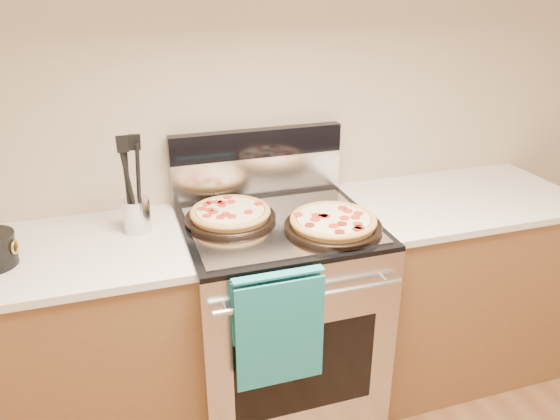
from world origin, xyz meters
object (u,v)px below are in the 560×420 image
object	(u,v)px
range_body	(279,320)
pepperoni_pizza_back	(230,214)
pepperoni_pizza_front	(333,223)
utensil_crock	(137,215)

from	to	relation	value
range_body	pepperoni_pizza_back	distance (m)	0.54
pepperoni_pizza_back	pepperoni_pizza_front	size ratio (longest dim) A/B	0.96
pepperoni_pizza_front	utensil_crock	xyz separation A→B (m)	(-0.72, 0.25, 0.03)
range_body	pepperoni_pizza_front	distance (m)	0.55
range_body	utensil_crock	distance (m)	0.76
pepperoni_pizza_front	utensil_crock	distance (m)	0.76
pepperoni_pizza_back	utensil_crock	size ratio (longest dim) A/B	2.69
range_body	pepperoni_pizza_front	size ratio (longest dim) A/B	2.40
pepperoni_pizza_back	utensil_crock	bearing A→B (deg)	172.60
pepperoni_pizza_back	utensil_crock	xyz separation A→B (m)	(-0.36, 0.05, 0.03)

